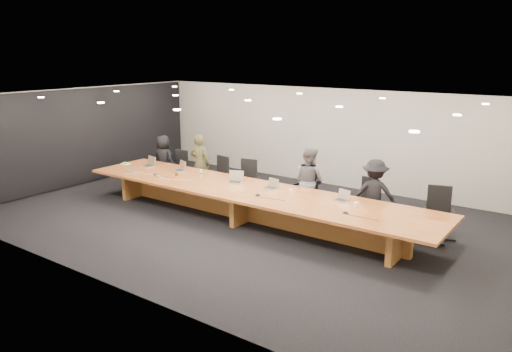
# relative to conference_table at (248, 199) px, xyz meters

# --- Properties ---
(ground) EXTENTS (12.00, 12.00, 0.00)m
(ground) POSITION_rel_conference_table_xyz_m (0.00, 0.00, -0.52)
(ground) COLOR black
(ground) RESTS_ON ground
(back_wall) EXTENTS (12.00, 0.02, 2.80)m
(back_wall) POSITION_rel_conference_table_xyz_m (0.00, 4.00, 0.88)
(back_wall) COLOR beige
(back_wall) RESTS_ON ground
(left_wall_panel) EXTENTS (0.08, 7.84, 2.74)m
(left_wall_panel) POSITION_rel_conference_table_xyz_m (-5.94, 0.00, 0.85)
(left_wall_panel) COLOR black
(left_wall_panel) RESTS_ON ground
(conference_table) EXTENTS (9.00, 1.80, 0.75)m
(conference_table) POSITION_rel_conference_table_xyz_m (0.00, 0.00, 0.00)
(conference_table) COLOR brown
(conference_table) RESTS_ON ground
(chair_far_left) EXTENTS (0.59, 0.59, 1.04)m
(chair_far_left) POSITION_rel_conference_table_xyz_m (-3.53, 1.32, -0.00)
(chair_far_left) COLOR black
(chair_far_left) RESTS_ON ground
(chair_left) EXTENTS (0.63, 0.63, 1.07)m
(chair_left) POSITION_rel_conference_table_xyz_m (-1.95, 1.22, 0.02)
(chair_left) COLOR black
(chair_left) RESTS_ON ground
(chair_mid_left) EXTENTS (0.65, 0.65, 1.09)m
(chair_mid_left) POSITION_rel_conference_table_xyz_m (-1.02, 1.25, 0.02)
(chair_mid_left) COLOR black
(chair_mid_left) RESTS_ON ground
(chair_mid_right) EXTENTS (0.69, 0.69, 1.14)m
(chair_mid_right) POSITION_rel_conference_table_xyz_m (0.71, 1.27, 0.05)
(chair_mid_right) COLOR black
(chair_mid_right) RESTS_ON ground
(chair_right) EXTENTS (0.68, 0.68, 1.09)m
(chair_right) POSITION_rel_conference_table_xyz_m (2.29, 1.24, 0.03)
(chair_right) COLOR black
(chair_right) RESTS_ON ground
(chair_far_right) EXTENTS (0.74, 0.74, 1.15)m
(chair_far_right) POSITION_rel_conference_table_xyz_m (3.93, 1.25, 0.05)
(chair_far_right) COLOR black
(chair_far_right) RESTS_ON ground
(person_a) EXTENTS (0.74, 0.52, 1.44)m
(person_a) POSITION_rel_conference_table_xyz_m (-4.01, 1.24, 0.20)
(person_a) COLOR black
(person_a) RESTS_ON ground
(person_b) EXTENTS (0.65, 0.48, 1.63)m
(person_b) POSITION_rel_conference_table_xyz_m (-2.50, 1.15, 0.30)
(person_b) COLOR #33331C
(person_b) RESTS_ON ground
(person_c) EXTENTS (0.90, 0.76, 1.65)m
(person_c) POSITION_rel_conference_table_xyz_m (0.90, 1.20, 0.30)
(person_c) COLOR #505052
(person_c) RESTS_ON ground
(person_d) EXTENTS (1.14, 0.88, 1.55)m
(person_d) POSITION_rel_conference_table_xyz_m (2.54, 1.22, 0.26)
(person_d) COLOR black
(person_d) RESTS_ON ground
(laptop_a) EXTENTS (0.40, 0.32, 0.28)m
(laptop_a) POSITION_rel_conference_table_xyz_m (-3.62, 0.28, 0.37)
(laptop_a) COLOR #C4B096
(laptop_a) RESTS_ON conference_table
(laptop_b) EXTENTS (0.41, 0.36, 0.27)m
(laptop_b) POSITION_rel_conference_table_xyz_m (-2.58, 0.39, 0.36)
(laptop_b) COLOR tan
(laptop_b) RESTS_ON conference_table
(laptop_c) EXTENTS (0.43, 0.37, 0.28)m
(laptop_c) POSITION_rel_conference_table_xyz_m (-0.61, 0.28, 0.37)
(laptop_c) COLOR #B8AD8C
(laptop_c) RESTS_ON conference_table
(laptop_d) EXTENTS (0.32, 0.25, 0.23)m
(laptop_d) POSITION_rel_conference_table_xyz_m (0.37, 0.35, 0.34)
(laptop_d) COLOR tan
(laptop_d) RESTS_ON conference_table
(laptop_e) EXTENTS (0.35, 0.29, 0.24)m
(laptop_e) POSITION_rel_conference_table_xyz_m (2.12, 0.41, 0.35)
(laptop_e) COLOR #BBA68E
(laptop_e) RESTS_ON conference_table
(water_bottle) EXTENTS (0.08, 0.08, 0.19)m
(water_bottle) POSITION_rel_conference_table_xyz_m (-1.63, 0.22, 0.32)
(water_bottle) COLOR silver
(water_bottle) RESTS_ON conference_table
(amber_mug) EXTENTS (0.09, 0.09, 0.09)m
(amber_mug) POSITION_rel_conference_table_xyz_m (-2.21, -0.06, 0.28)
(amber_mug) COLOR brown
(amber_mug) RESTS_ON conference_table
(paper_cup_near) EXTENTS (0.10, 0.10, 0.10)m
(paper_cup_near) POSITION_rel_conference_table_xyz_m (0.97, 0.26, 0.28)
(paper_cup_near) COLOR white
(paper_cup_near) RESTS_ON conference_table
(paper_cup_far) EXTENTS (0.09, 0.09, 0.10)m
(paper_cup_far) POSITION_rel_conference_table_xyz_m (2.57, 0.18, 0.28)
(paper_cup_far) COLOR white
(paper_cup_far) RESTS_ON conference_table
(notepad) EXTENTS (0.25, 0.21, 0.01)m
(notepad) POSITION_rel_conference_table_xyz_m (-4.35, 0.11, 0.24)
(notepad) COLOR silver
(notepad) RESTS_ON conference_table
(lime_gadget) EXTENTS (0.18, 0.10, 0.03)m
(lime_gadget) POSITION_rel_conference_table_xyz_m (-4.35, 0.12, 0.26)
(lime_gadget) COLOR #52B530
(lime_gadget) RESTS_ON notepad
(av_box) EXTENTS (0.26, 0.22, 0.03)m
(av_box) POSITION_rel_conference_table_xyz_m (-3.47, -0.44, 0.25)
(av_box) COLOR silver
(av_box) RESTS_ON conference_table
(mic_left) EXTENTS (0.13, 0.13, 0.03)m
(mic_left) POSITION_rel_conference_table_xyz_m (-2.77, -0.28, 0.24)
(mic_left) COLOR black
(mic_left) RESTS_ON conference_table
(mic_center) EXTENTS (0.15, 0.15, 0.03)m
(mic_center) POSITION_rel_conference_table_xyz_m (0.47, -0.29, 0.25)
(mic_center) COLOR black
(mic_center) RESTS_ON conference_table
(mic_right) EXTENTS (0.13, 0.13, 0.03)m
(mic_right) POSITION_rel_conference_table_xyz_m (2.57, -0.30, 0.25)
(mic_right) COLOR black
(mic_right) RESTS_ON conference_table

